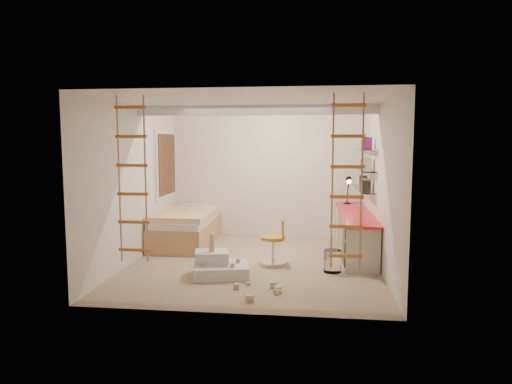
# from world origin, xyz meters

# --- Properties ---
(floor) EXTENTS (4.50, 4.50, 0.00)m
(floor) POSITION_xyz_m (0.00, 0.00, 0.00)
(floor) COLOR #9C7C64
(floor) RESTS_ON ground
(ceiling_beam) EXTENTS (4.00, 0.18, 0.16)m
(ceiling_beam) POSITION_xyz_m (0.00, 0.30, 2.52)
(ceiling_beam) COLOR white
(ceiling_beam) RESTS_ON ceiling
(window_frame) EXTENTS (0.06, 1.15, 1.35)m
(window_frame) POSITION_xyz_m (-1.97, 1.50, 1.55)
(window_frame) COLOR white
(window_frame) RESTS_ON wall_left
(window_blind) EXTENTS (0.02, 1.00, 1.20)m
(window_blind) POSITION_xyz_m (-1.93, 1.50, 1.55)
(window_blind) COLOR #4C2D1E
(window_blind) RESTS_ON window_frame
(rope_ladder_left) EXTENTS (0.41, 0.04, 2.13)m
(rope_ladder_left) POSITION_xyz_m (-1.35, -1.75, 1.52)
(rope_ladder_left) COLOR #D15E23
(rope_ladder_left) RESTS_ON ceiling
(rope_ladder_right) EXTENTS (0.41, 0.04, 2.13)m
(rope_ladder_right) POSITION_xyz_m (1.35, -1.75, 1.52)
(rope_ladder_right) COLOR orange
(rope_ladder_right) RESTS_ON ceiling
(waste_bin) EXTENTS (0.27, 0.27, 0.34)m
(waste_bin) POSITION_xyz_m (1.27, -0.39, 0.17)
(waste_bin) COLOR white
(waste_bin) RESTS_ON floor
(desk) EXTENTS (0.56, 2.80, 0.75)m
(desk) POSITION_xyz_m (1.72, 0.86, 0.40)
(desk) COLOR red
(desk) RESTS_ON floor
(shelves) EXTENTS (0.25, 1.80, 0.71)m
(shelves) POSITION_xyz_m (1.87, 1.13, 1.50)
(shelves) COLOR white
(shelves) RESTS_ON wall_right
(bed) EXTENTS (1.02, 2.00, 0.69)m
(bed) POSITION_xyz_m (-1.48, 1.23, 0.33)
(bed) COLOR #AD7F51
(bed) RESTS_ON floor
(task_lamp) EXTENTS (0.14, 0.36, 0.57)m
(task_lamp) POSITION_xyz_m (1.67, 1.82, 1.14)
(task_lamp) COLOR black
(task_lamp) RESTS_ON desk
(swivel_chair) EXTENTS (0.48, 0.48, 0.75)m
(swivel_chair) POSITION_xyz_m (0.34, -0.03, 0.28)
(swivel_chair) COLOR gold
(swivel_chair) RESTS_ON floor
(play_platform) EXTENTS (0.92, 0.79, 0.36)m
(play_platform) POSITION_xyz_m (-0.44, -0.77, 0.14)
(play_platform) COLOR silver
(play_platform) RESTS_ON floor
(toy_blocks) EXTENTS (1.20, 1.23, 0.63)m
(toy_blocks) POSITION_xyz_m (-0.10, -1.11, 0.21)
(toy_blocks) COLOR #CCB284
(toy_blocks) RESTS_ON floor
(books) EXTENTS (0.14, 0.70, 0.92)m
(books) POSITION_xyz_m (1.87, 1.13, 1.57)
(books) COLOR #262626
(books) RESTS_ON shelves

